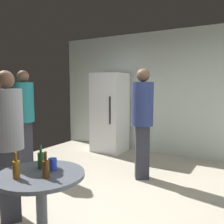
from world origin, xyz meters
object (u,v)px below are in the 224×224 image
(person_in_teal_shirt, at_px, (24,112))
(plastic_cup_blue, at_px, (53,164))
(foreground_table, at_px, (41,184))
(person_in_navy_shirt, at_px, (143,115))
(beer_bottle_amber, at_px, (16,169))
(person_in_gray_shirt, at_px, (7,135))
(beer_bottle_green, at_px, (41,160))
(beer_bottle_brown, at_px, (46,168))
(refrigerator, at_px, (110,113))

(person_in_teal_shirt, bearing_deg, plastic_cup_blue, -6.65)
(person_in_teal_shirt, bearing_deg, foreground_table, -9.56)
(plastic_cup_blue, height_order, person_in_navy_shirt, person_in_navy_shirt)
(beer_bottle_amber, relative_size, plastic_cup_blue, 2.09)
(beer_bottle_amber, bearing_deg, person_in_gray_shirt, 148.57)
(beer_bottle_green, xyz_separation_m, person_in_teal_shirt, (-1.80, 1.32, 0.23))
(beer_bottle_green, relative_size, person_in_navy_shirt, 0.13)
(beer_bottle_brown, height_order, person_in_gray_shirt, person_in_gray_shirt)
(foreground_table, relative_size, person_in_gray_shirt, 0.47)
(refrigerator, height_order, beer_bottle_green, refrigerator)
(refrigerator, bearing_deg, beer_bottle_amber, -71.27)
(beer_bottle_brown, distance_m, person_in_gray_shirt, 0.85)
(plastic_cup_blue, bearing_deg, beer_bottle_amber, -109.83)
(beer_bottle_brown, bearing_deg, plastic_cup_blue, 117.66)
(foreground_table, bearing_deg, beer_bottle_green, 133.91)
(beer_bottle_green, xyz_separation_m, plastic_cup_blue, (0.13, 0.02, -0.03))
(beer_bottle_brown, bearing_deg, beer_bottle_green, 145.12)
(beer_bottle_brown, xyz_separation_m, person_in_teal_shirt, (-2.02, 1.47, 0.23))
(foreground_table, xyz_separation_m, person_in_gray_shirt, (-0.68, 0.17, 0.36))
(plastic_cup_blue, bearing_deg, person_in_teal_shirt, 146.08)
(beer_bottle_amber, height_order, plastic_cup_blue, beer_bottle_amber)
(beer_bottle_amber, height_order, person_in_teal_shirt, person_in_teal_shirt)
(plastic_cup_blue, bearing_deg, person_in_navy_shirt, 88.70)
(beer_bottle_amber, relative_size, person_in_navy_shirt, 0.13)
(beer_bottle_green, height_order, person_in_gray_shirt, person_in_gray_shirt)
(beer_bottle_brown, xyz_separation_m, person_in_gray_shirt, (-0.80, 0.22, 0.17))
(foreground_table, xyz_separation_m, beer_bottle_brown, (0.12, -0.05, 0.19))
(person_in_gray_shirt, bearing_deg, beer_bottle_amber, 4.65)
(foreground_table, height_order, plastic_cup_blue, plastic_cup_blue)
(beer_bottle_amber, relative_size, person_in_teal_shirt, 0.13)
(beer_bottle_green, bearing_deg, plastic_cup_blue, 10.38)
(refrigerator, height_order, beer_bottle_amber, refrigerator)
(person_in_navy_shirt, bearing_deg, beer_bottle_brown, -30.08)
(person_in_navy_shirt, bearing_deg, person_in_gray_shirt, -52.51)
(beer_bottle_amber, bearing_deg, person_in_navy_shirt, 86.03)
(foreground_table, distance_m, person_in_gray_shirt, 0.79)
(foreground_table, height_order, beer_bottle_green, beer_bottle_green)
(person_in_teal_shirt, bearing_deg, person_in_navy_shirt, 46.57)
(foreground_table, relative_size, beer_bottle_brown, 3.48)
(foreground_table, xyz_separation_m, person_in_teal_shirt, (-1.90, 1.42, 0.42))
(beer_bottle_amber, xyz_separation_m, beer_bottle_green, (-0.01, 0.29, 0.00))
(foreground_table, height_order, person_in_teal_shirt, person_in_teal_shirt)
(person_in_teal_shirt, bearing_deg, person_in_gray_shirt, -18.47)
(refrigerator, distance_m, beer_bottle_amber, 3.71)
(refrigerator, relative_size, plastic_cup_blue, 16.36)
(refrigerator, bearing_deg, person_in_teal_shirt, -108.10)
(beer_bottle_amber, distance_m, person_in_gray_shirt, 0.71)
(foreground_table, distance_m, person_in_teal_shirt, 2.41)
(beer_bottle_green, bearing_deg, beer_bottle_brown, -34.88)
(person_in_gray_shirt, relative_size, person_in_teal_shirt, 0.94)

